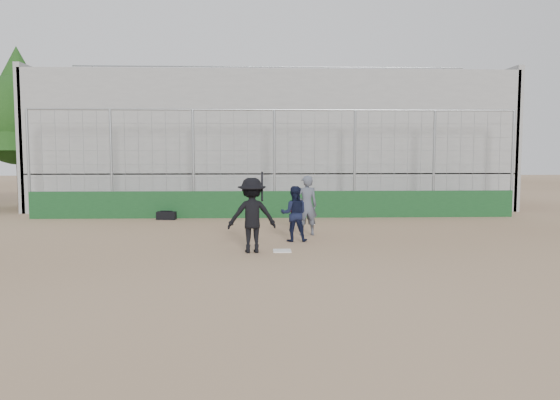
{
  "coord_description": "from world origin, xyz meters",
  "views": [
    {
      "loc": [
        -0.55,
        -13.29,
        2.44
      ],
      "look_at": [
        0.0,
        1.4,
        1.15
      ],
      "focal_mm": 35.0,
      "sensor_mm": 36.0,
      "label": 1
    }
  ],
  "objects_px": {
    "batter_at_plate": "(252,215)",
    "umpire": "(307,208)",
    "catcher_crouched": "(294,223)",
    "equipment_bag": "(166,216)"
  },
  "relations": [
    {
      "from": "catcher_crouched",
      "to": "umpire",
      "type": "xyz_separation_m",
      "value": [
        0.44,
        1.11,
        0.27
      ]
    },
    {
      "from": "batter_at_plate",
      "to": "equipment_bag",
      "type": "height_order",
      "value": "batter_at_plate"
    },
    {
      "from": "batter_at_plate",
      "to": "catcher_crouched",
      "type": "xyz_separation_m",
      "value": [
        1.13,
        1.58,
        -0.39
      ]
    },
    {
      "from": "umpire",
      "to": "equipment_bag",
      "type": "distance_m",
      "value": 6.2
    },
    {
      "from": "batter_at_plate",
      "to": "umpire",
      "type": "height_order",
      "value": "batter_at_plate"
    },
    {
      "from": "catcher_crouched",
      "to": "batter_at_plate",
      "type": "bearing_deg",
      "value": -125.58
    },
    {
      "from": "batter_at_plate",
      "to": "catcher_crouched",
      "type": "height_order",
      "value": "batter_at_plate"
    },
    {
      "from": "batter_at_plate",
      "to": "umpire",
      "type": "xyz_separation_m",
      "value": [
        1.57,
        2.69,
        -0.12
      ]
    },
    {
      "from": "umpire",
      "to": "batter_at_plate",
      "type": "bearing_deg",
      "value": 50.46
    },
    {
      "from": "catcher_crouched",
      "to": "equipment_bag",
      "type": "height_order",
      "value": "catcher_crouched"
    }
  ]
}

